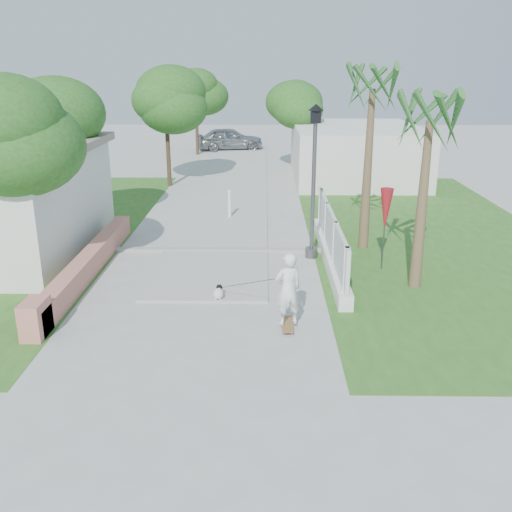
{
  "coord_description": "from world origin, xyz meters",
  "views": [
    {
      "loc": [
        1.5,
        -10.62,
        5.45
      ],
      "look_at": [
        1.3,
        2.32,
        1.1
      ],
      "focal_mm": 40.0,
      "sensor_mm": 36.0,
      "label": 1
    }
  ],
  "objects_px": {
    "patio_umbrella": "(386,211)",
    "parked_car": "(230,139)",
    "skateboarder": "(252,284)",
    "dog": "(219,293)",
    "bollard": "(229,203)",
    "street_lamp": "(314,177)"
  },
  "relations": [
    {
      "from": "dog",
      "to": "parked_car",
      "type": "height_order",
      "value": "parked_car"
    },
    {
      "from": "skateboarder",
      "to": "parked_car",
      "type": "bearing_deg",
      "value": -105.04
    },
    {
      "from": "skateboarder",
      "to": "parked_car",
      "type": "height_order",
      "value": "skateboarder"
    },
    {
      "from": "bollard",
      "to": "skateboarder",
      "type": "distance_m",
      "value": 8.67
    },
    {
      "from": "skateboarder",
      "to": "dog",
      "type": "bearing_deg",
      "value": -62.97
    },
    {
      "from": "skateboarder",
      "to": "parked_car",
      "type": "distance_m",
      "value": 26.72
    },
    {
      "from": "bollard",
      "to": "dog",
      "type": "bearing_deg",
      "value": -88.58
    },
    {
      "from": "skateboarder",
      "to": "parked_car",
      "type": "relative_size",
      "value": 0.48
    },
    {
      "from": "street_lamp",
      "to": "skateboarder",
      "type": "xyz_separation_m",
      "value": [
        -1.67,
        -4.11,
        -1.69
      ]
    },
    {
      "from": "parked_car",
      "to": "bollard",
      "type": "bearing_deg",
      "value": 171.9
    },
    {
      "from": "patio_umbrella",
      "to": "parked_car",
      "type": "height_order",
      "value": "patio_umbrella"
    },
    {
      "from": "street_lamp",
      "to": "skateboarder",
      "type": "relative_size",
      "value": 2.1
    },
    {
      "from": "street_lamp",
      "to": "parked_car",
      "type": "height_order",
      "value": "street_lamp"
    },
    {
      "from": "bollard",
      "to": "patio_umbrella",
      "type": "distance_m",
      "value": 7.25
    },
    {
      "from": "bollard",
      "to": "dog",
      "type": "height_order",
      "value": "bollard"
    },
    {
      "from": "dog",
      "to": "parked_car",
      "type": "distance_m",
      "value": 25.88
    },
    {
      "from": "street_lamp",
      "to": "parked_car",
      "type": "bearing_deg",
      "value": 99.45
    },
    {
      "from": "patio_umbrella",
      "to": "dog",
      "type": "relative_size",
      "value": 4.26
    },
    {
      "from": "bollard",
      "to": "street_lamp",
      "type": "bearing_deg",
      "value": -59.04
    },
    {
      "from": "street_lamp",
      "to": "dog",
      "type": "distance_m",
      "value": 4.71
    },
    {
      "from": "dog",
      "to": "patio_umbrella",
      "type": "bearing_deg",
      "value": 30.44
    },
    {
      "from": "bollard",
      "to": "parked_car",
      "type": "bearing_deg",
      "value": 93.33
    }
  ]
}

